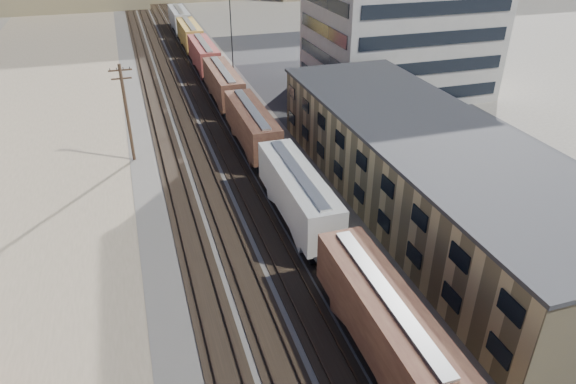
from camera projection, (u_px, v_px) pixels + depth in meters
name	position (u px, v px, depth m)	size (l,w,h in m)	color
ballast_bed	(204.00, 123.00, 61.91)	(18.00, 200.00, 0.06)	#4C4742
dirt_yard	(10.00, 185.00, 48.34)	(24.00, 180.00, 0.03)	#7D6F56
asphalt_lot	(430.00, 149.00, 55.25)	(26.00, 120.00, 0.04)	#232326
rail_tracks	(199.00, 123.00, 61.73)	(11.40, 200.00, 0.24)	black
freight_train	(236.00, 102.00, 60.26)	(3.00, 119.74, 4.46)	black
warehouse	(425.00, 168.00, 43.31)	(12.40, 40.40, 7.25)	tan
office_tower	(399.00, 22.00, 68.87)	(22.60, 18.60, 18.45)	#9E998E
utility_pole_north	(127.00, 111.00, 50.44)	(2.20, 0.32, 10.00)	#382619
radio_mast	(231.00, 26.00, 67.35)	(1.20, 0.16, 18.00)	black
parked_car_blue	(375.00, 95.00, 68.94)	(2.46, 5.34, 1.48)	navy
parked_car_far	(435.00, 117.00, 61.89)	(1.63, 4.06, 1.38)	silver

